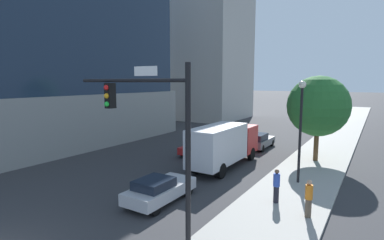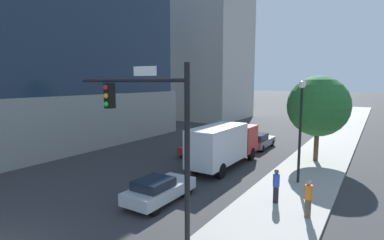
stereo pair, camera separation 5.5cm
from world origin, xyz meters
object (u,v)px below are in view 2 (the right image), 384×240
construction_building (201,34)px  car_silver (159,189)px  traffic_light_pole (151,122)px  street_tree (318,106)px  box_truck (224,143)px  pedestrian_blue_shirt (276,186)px  car_gray (259,141)px  pedestrian_orange_shirt (308,198)px  street_lamp (301,118)px  car_red (199,147)px  car_white (236,133)px

construction_building → car_silver: 40.61m
traffic_light_pole → street_tree: (3.32, 16.01, -0.37)m
box_truck → pedestrian_blue_shirt: box_truck is taller
construction_building → pedestrian_blue_shirt: size_ratio=18.74×
construction_building → car_gray: size_ratio=7.71×
construction_building → pedestrian_orange_shirt: (24.49, -32.00, -13.50)m
traffic_light_pole → pedestrian_blue_shirt: 7.81m
traffic_light_pole → street_lamp: (3.36, 9.93, -0.63)m
car_red → street_tree: bearing=15.7°
construction_building → street_tree: (22.94, -21.17, -10.11)m
traffic_light_pole → car_gray: 19.06m
car_silver → box_truck: 7.82m
car_white → car_silver: bearing=-78.7°
traffic_light_pole → street_tree: traffic_light_pole is taller
pedestrian_blue_shirt → pedestrian_orange_shirt: (1.74, -0.90, 0.00)m
street_lamp → car_gray: 10.78m
street_lamp → pedestrian_blue_shirt: bearing=-93.5°
pedestrian_orange_shirt → street_tree: bearing=98.2°
construction_building → pedestrian_blue_shirt: bearing=-53.8°
street_lamp → car_white: (-9.21, 11.41, -3.50)m
car_silver → pedestrian_orange_shirt: size_ratio=2.41×
street_lamp → car_white: size_ratio=1.37×
pedestrian_orange_shirt → pedestrian_blue_shirt: bearing=152.8°
traffic_light_pole → pedestrian_orange_shirt: bearing=46.8°
street_tree → pedestrian_blue_shirt: (-0.19, -9.93, -3.40)m
car_white → street_tree: bearing=-30.1°
car_silver → box_truck: bearing=90.0°
street_lamp → pedestrian_orange_shirt: bearing=-72.4°
construction_building → car_red: 30.77m
car_gray → pedestrian_blue_shirt: pedestrian_blue_shirt is taller
traffic_light_pole → street_lamp: traffic_light_pole is taller
street_tree → pedestrian_blue_shirt: bearing=-91.1°
car_white → pedestrian_blue_shirt: size_ratio=2.58×
construction_building → street_tree: 32.81m
car_white → pedestrian_orange_shirt: bearing=-56.4°
construction_building → car_red: construction_building is taller
car_silver → car_red: car_silver is taller
pedestrian_orange_shirt → car_gray: bearing=118.1°
construction_building → traffic_light_pole: bearing=-62.2°
car_white → pedestrian_orange_shirt: pedestrian_orange_shirt is taller
car_white → pedestrian_orange_shirt: 19.39m
street_lamp → box_truck: size_ratio=0.78×
street_lamp → car_silver: size_ratio=1.46×
car_red → pedestrian_blue_shirt: size_ratio=2.49×
car_red → construction_building: bearing=120.1°
car_silver → pedestrian_orange_shirt: pedestrian_orange_shirt is taller
street_lamp → box_truck: street_lamp is taller
pedestrian_blue_shirt → traffic_light_pole: bearing=-117.2°
street_tree → car_white: (-9.17, 5.32, -3.76)m
construction_building → box_truck: size_ratio=4.14×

